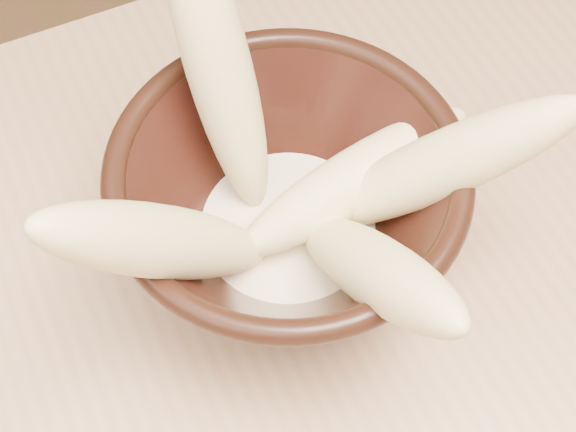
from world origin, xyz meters
name	(u,v)px	position (x,y,z in m)	size (l,w,h in m)	color
bowl	(288,208)	(0.09, 0.16, 0.81)	(0.19, 0.19, 0.10)	black
milk_puddle	(288,231)	(0.09, 0.16, 0.78)	(0.11, 0.11, 0.01)	#F3E3C3
banana_upright	(219,68)	(0.08, 0.22, 0.87)	(0.03, 0.03, 0.17)	#F7E692
banana_left	(166,242)	(0.02, 0.14, 0.86)	(0.03, 0.03, 0.17)	#F7E692
banana_right	(437,168)	(0.16, 0.13, 0.84)	(0.03, 0.03, 0.16)	#F7E692
banana_across	(355,180)	(0.13, 0.15, 0.82)	(0.03, 0.03, 0.15)	#F7E692
banana_front	(374,270)	(0.11, 0.09, 0.84)	(0.03, 0.03, 0.15)	#F7E692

